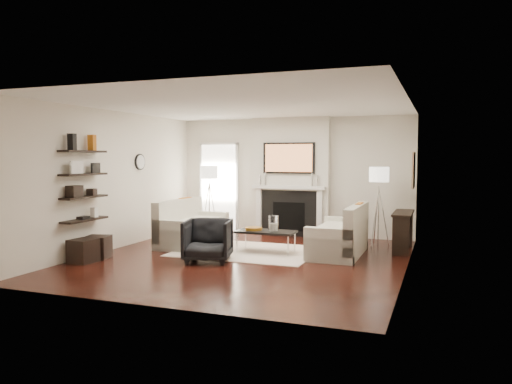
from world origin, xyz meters
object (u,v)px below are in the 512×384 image
(ottoman_near, at_px, (98,247))
(loveseat_right_base, at_px, (338,243))
(loveseat_left_base, at_px, (193,234))
(coffee_table, at_px, (266,232))
(lamp_left_shade, at_px, (209,172))
(armchair, at_px, (208,238))
(lamp_right_shade, at_px, (379,174))

(ottoman_near, bearing_deg, loveseat_right_base, 25.28)
(loveseat_left_base, height_order, coffee_table, same)
(lamp_left_shade, height_order, ottoman_near, lamp_left_shade)
(loveseat_left_base, distance_m, loveseat_right_base, 3.01)
(armchair, bearing_deg, loveseat_left_base, 111.30)
(lamp_right_shade, bearing_deg, lamp_left_shade, 177.72)
(lamp_left_shade, bearing_deg, armchair, -64.68)
(lamp_right_shade, bearing_deg, loveseat_right_base, -114.49)
(loveseat_right_base, relative_size, ottoman_near, 4.50)
(armchair, height_order, lamp_right_shade, lamp_right_shade)
(coffee_table, bearing_deg, lamp_right_shade, 40.36)
(coffee_table, xyz_separation_m, lamp_right_shade, (1.88, 1.59, 1.05))
(lamp_left_shade, bearing_deg, loveseat_left_base, -77.64)
(coffee_table, xyz_separation_m, lamp_left_shade, (-2.02, 1.75, 1.05))
(loveseat_right_base, relative_size, coffee_table, 1.64)
(loveseat_right_base, bearing_deg, ottoman_near, -154.72)
(ottoman_near, bearing_deg, coffee_table, 30.04)
(loveseat_left_base, height_order, loveseat_right_base, same)
(armchair, height_order, lamp_left_shade, lamp_left_shade)
(loveseat_right_base, relative_size, lamp_left_shade, 4.50)
(lamp_right_shade, bearing_deg, loveseat_left_base, -160.44)
(coffee_table, relative_size, lamp_right_shade, 2.75)
(loveseat_right_base, bearing_deg, coffee_table, -165.58)
(lamp_left_shade, xyz_separation_m, lamp_right_shade, (3.90, -0.16, 0.00))
(loveseat_right_base, height_order, ottoman_near, loveseat_right_base)
(loveseat_left_base, xyz_separation_m, armchair, (1.02, -1.38, 0.19))
(lamp_left_shade, xyz_separation_m, ottoman_near, (-0.62, -3.28, -1.25))
(coffee_table, distance_m, armchair, 1.27)
(armchair, distance_m, ottoman_near, 2.02)
(loveseat_right_base, height_order, lamp_right_shade, lamp_right_shade)
(armchair, bearing_deg, coffee_table, 41.79)
(loveseat_left_base, xyz_separation_m, loveseat_right_base, (3.01, 0.01, 0.00))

